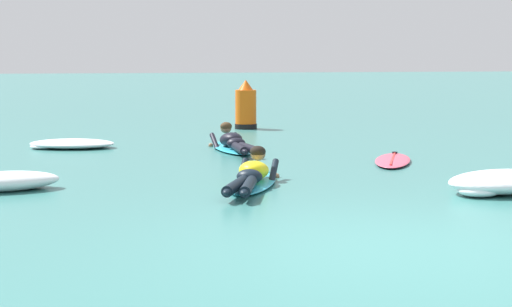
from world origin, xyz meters
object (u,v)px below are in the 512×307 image
Objects in this scene: surfer_far at (233,143)px; drifting_surfboard at (393,160)px; channel_marker_buoy at (246,109)px; surfer_near at (252,177)px.

drifting_surfboard is (2.30, -2.07, -0.11)m from surfer_far.
channel_marker_buoy is at bearing 100.45° from drifting_surfboard.
channel_marker_buoy is (-1.22, 6.60, 0.44)m from drifting_surfboard.
surfer_far is at bearing -103.38° from channel_marker_buoy.
channel_marker_buoy reaches higher than surfer_far.
drifting_surfboard is (2.75, 2.10, -0.10)m from surfer_near.
surfer_near is at bearing -99.96° from channel_marker_buoy.
drifting_surfboard is 6.73m from channel_marker_buoy.
surfer_far reaches higher than drifting_surfboard.
surfer_near is 1.28× the size of drifting_surfboard.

